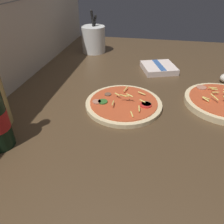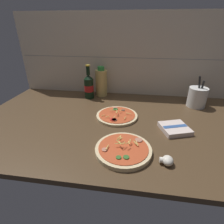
{
  "view_description": "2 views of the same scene",
  "coord_description": "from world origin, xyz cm",
  "views": [
    {
      "loc": [
        -58.7,
        -2.26,
        39.41
      ],
      "look_at": [
        -8.84,
        7.27,
        5.64
      ],
      "focal_mm": 35.0,
      "sensor_mm": 36.0,
      "label": 1
    },
    {
      "loc": [
        10.54,
        -85.26,
        50.92
      ],
      "look_at": [
        -2.82,
        4.62,
        5.73
      ],
      "focal_mm": 28.0,
      "sensor_mm": 36.0,
      "label": 2
    }
  ],
  "objects": [
    {
      "name": "pizza_near",
      "position": [
        6.58,
        -25.91,
        3.6
      ],
      "size": [
        24.02,
        24.02,
        5.09
      ],
      "color": "beige",
      "rests_on": "counter_slab"
    },
    {
      "name": "oil_bottle",
      "position": [
        -16.04,
        38.99,
        12.57
      ],
      "size": [
        8.62,
        8.62,
        21.9
      ],
      "color": "#D6B766",
      "rests_on": "counter_slab"
    },
    {
      "name": "tile_backsplash",
      "position": [
        0.0,
        45.5,
        30.0
      ],
      "size": [
        160.0,
        1.13,
        60.0
      ],
      "color": "beige",
      "rests_on": "ground"
    },
    {
      "name": "beer_bottle",
      "position": [
        -23.85,
        32.31,
        11.41
      ],
      "size": [
        6.72,
        6.72,
        24.17
      ],
      "color": "black",
      "rests_on": "counter_slab"
    },
    {
      "name": "utensil_crock",
      "position": [
        49.96,
        28.07,
        8.99
      ],
      "size": [
        11.72,
        11.72,
        20.22
      ],
      "color": "silver",
      "rests_on": "counter_slab"
    },
    {
      "name": "counter_slab",
      "position": [
        0.0,
        0.0,
        1.25
      ],
      "size": [
        160.0,
        90.0,
        2.5
      ],
      "color": "#4C3823",
      "rests_on": "ground"
    },
    {
      "name": "dish_towel",
      "position": [
        31.08,
        -5.32,
        3.71
      ],
      "size": [
        16.68,
        16.64,
        2.56
      ],
      "color": "beige",
      "rests_on": "counter_slab"
    },
    {
      "name": "mushroom_left",
      "position": [
        23.91,
        -30.84,
        4.24
      ],
      "size": [
        5.23,
        4.98,
        3.48
      ],
      "color": "white",
      "rests_on": "counter_slab"
    },
    {
      "name": "pizza_far",
      "position": [
        -0.04,
        5.2,
        3.32
      ],
      "size": [
        24.12,
        24.12,
        4.41
      ],
      "color": "beige",
      "rests_on": "counter_slab"
    }
  ]
}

